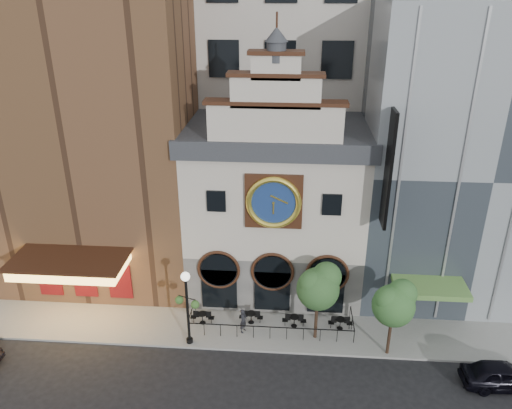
{
  "coord_description": "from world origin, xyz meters",
  "views": [
    {
      "loc": [
        1.04,
        -24.38,
        21.08
      ],
      "look_at": [
        -1.26,
        6.0,
        7.37
      ],
      "focal_mm": 35.0,
      "sensor_mm": 36.0,
      "label": 1
    }
  ],
  "objects_px": {
    "bistro_1": "(251,317)",
    "lamppost": "(187,300)",
    "bistro_2": "(294,320)",
    "tree_right": "(394,303)",
    "bistro_3": "(340,323)",
    "tree_left": "(319,286)",
    "bistro_0": "(202,317)",
    "car_right": "(503,375)",
    "pedestrian": "(243,321)"
  },
  "relations": [
    {
      "from": "bistro_3",
      "to": "tree_left",
      "type": "xyz_separation_m",
      "value": [
        -1.61,
        -0.94,
        3.43
      ]
    },
    {
      "from": "bistro_1",
      "to": "lamppost",
      "type": "bearing_deg",
      "value": -148.56
    },
    {
      "from": "bistro_0",
      "to": "lamppost",
      "type": "height_order",
      "value": "lamppost"
    },
    {
      "from": "bistro_2",
      "to": "bistro_3",
      "type": "relative_size",
      "value": 1.0
    },
    {
      "from": "bistro_0",
      "to": "tree_left",
      "type": "bearing_deg",
      "value": -6.46
    },
    {
      "from": "bistro_2",
      "to": "tree_left",
      "type": "distance_m",
      "value": 3.83
    },
    {
      "from": "bistro_0",
      "to": "bistro_2",
      "type": "height_order",
      "value": "same"
    },
    {
      "from": "bistro_2",
      "to": "lamppost",
      "type": "distance_m",
      "value": 7.43
    },
    {
      "from": "bistro_3",
      "to": "pedestrian",
      "type": "relative_size",
      "value": 0.94
    },
    {
      "from": "tree_right",
      "to": "bistro_1",
      "type": "bearing_deg",
      "value": 165.15
    },
    {
      "from": "bistro_2",
      "to": "pedestrian",
      "type": "relative_size",
      "value": 0.94
    },
    {
      "from": "bistro_1",
      "to": "bistro_3",
      "type": "bearing_deg",
      "value": -1.77
    },
    {
      "from": "bistro_3",
      "to": "bistro_0",
      "type": "bearing_deg",
      "value": -179.41
    },
    {
      "from": "bistro_3",
      "to": "tree_right",
      "type": "xyz_separation_m",
      "value": [
        2.76,
        -2.11,
        3.24
      ]
    },
    {
      "from": "bistro_0",
      "to": "tree_left",
      "type": "relative_size",
      "value": 0.3
    },
    {
      "from": "tree_right",
      "to": "bistro_3",
      "type": "bearing_deg",
      "value": 142.63
    },
    {
      "from": "car_right",
      "to": "pedestrian",
      "type": "bearing_deg",
      "value": 74.54
    },
    {
      "from": "bistro_2",
      "to": "lamppost",
      "type": "xyz_separation_m",
      "value": [
        -6.58,
        -2.12,
        2.73
      ]
    },
    {
      "from": "bistro_1",
      "to": "pedestrian",
      "type": "distance_m",
      "value": 1.11
    },
    {
      "from": "bistro_2",
      "to": "lamppost",
      "type": "bearing_deg",
      "value": -162.17
    },
    {
      "from": "tree_left",
      "to": "tree_right",
      "type": "distance_m",
      "value": 4.53
    },
    {
      "from": "car_right",
      "to": "lamppost",
      "type": "relative_size",
      "value": 0.88
    },
    {
      "from": "bistro_0",
      "to": "tree_left",
      "type": "xyz_separation_m",
      "value": [
        7.51,
        -0.85,
        3.43
      ]
    },
    {
      "from": "bistro_2",
      "to": "car_right",
      "type": "xyz_separation_m",
      "value": [
        11.74,
        -4.32,
        0.16
      ]
    },
    {
      "from": "lamppost",
      "to": "tree_right",
      "type": "distance_m",
      "value": 12.37
    },
    {
      "from": "pedestrian",
      "to": "lamppost",
      "type": "relative_size",
      "value": 0.33
    },
    {
      "from": "bistro_1",
      "to": "lamppost",
      "type": "xyz_separation_m",
      "value": [
        -3.71,
        -2.27,
        2.73
      ]
    },
    {
      "from": "bistro_1",
      "to": "lamppost",
      "type": "height_order",
      "value": "lamppost"
    },
    {
      "from": "bistro_3",
      "to": "tree_left",
      "type": "relative_size",
      "value": 0.3
    },
    {
      "from": "pedestrian",
      "to": "lamppost",
      "type": "distance_m",
      "value": 4.25
    },
    {
      "from": "pedestrian",
      "to": "bistro_2",
      "type": "bearing_deg",
      "value": -52.41
    },
    {
      "from": "tree_left",
      "to": "bistro_0",
      "type": "bearing_deg",
      "value": 173.54
    },
    {
      "from": "bistro_3",
      "to": "car_right",
      "type": "xyz_separation_m",
      "value": [
        8.73,
        -4.29,
        0.16
      ]
    },
    {
      "from": "bistro_2",
      "to": "tree_left",
      "type": "height_order",
      "value": "tree_left"
    },
    {
      "from": "tree_right",
      "to": "bistro_0",
      "type": "bearing_deg",
      "value": 170.36
    },
    {
      "from": "bistro_1",
      "to": "tree_left",
      "type": "height_order",
      "value": "tree_left"
    },
    {
      "from": "bistro_0",
      "to": "tree_right",
      "type": "xyz_separation_m",
      "value": [
        11.88,
        -2.02,
        3.24
      ]
    },
    {
      "from": "bistro_3",
      "to": "tree_left",
      "type": "height_order",
      "value": "tree_left"
    },
    {
      "from": "bistro_1",
      "to": "lamppost",
      "type": "relative_size",
      "value": 0.31
    },
    {
      "from": "lamppost",
      "to": "tree_right",
      "type": "height_order",
      "value": "lamppost"
    },
    {
      "from": "bistro_0",
      "to": "bistro_3",
      "type": "height_order",
      "value": "same"
    },
    {
      "from": "bistro_2",
      "to": "car_right",
      "type": "relative_size",
      "value": 0.35
    },
    {
      "from": "tree_left",
      "to": "tree_right",
      "type": "height_order",
      "value": "tree_left"
    },
    {
      "from": "bistro_1",
      "to": "pedestrian",
      "type": "bearing_deg",
      "value": -114.15
    },
    {
      "from": "bistro_1",
      "to": "lamppost",
      "type": "distance_m",
      "value": 5.14
    },
    {
      "from": "bistro_2",
      "to": "lamppost",
      "type": "height_order",
      "value": "lamppost"
    },
    {
      "from": "lamppost",
      "to": "tree_right",
      "type": "xyz_separation_m",
      "value": [
        12.36,
        -0.02,
        0.51
      ]
    },
    {
      "from": "bistro_2",
      "to": "pedestrian",
      "type": "distance_m",
      "value": 3.41
    },
    {
      "from": "lamppost",
      "to": "tree_left",
      "type": "distance_m",
      "value": 8.1
    },
    {
      "from": "bistro_2",
      "to": "tree_left",
      "type": "bearing_deg",
      "value": -34.75
    }
  ]
}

